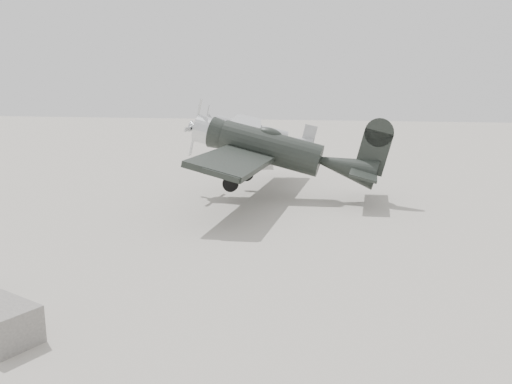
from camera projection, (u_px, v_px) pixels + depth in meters
ground at (205, 251)px, 16.41m from camera, size 160.00×160.00×0.00m
lowwing_monoplane at (280, 151)px, 24.28m from camera, size 9.71×13.45×4.38m
highwing_monoplane at (256, 128)px, 40.62m from camera, size 9.12×12.75×3.60m
equipment_block at (1, 323)px, 10.37m from camera, size 1.86×1.50×0.81m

